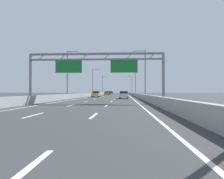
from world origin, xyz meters
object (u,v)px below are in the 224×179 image
at_px(streetlamp_left_mid, 68,71).
at_px(black_car, 109,93).
at_px(streetlamp_right_mid, 144,71).
at_px(streetlamp_right_far, 135,80).
at_px(streetlamp_right_distant, 131,84).
at_px(streetlamp_left_far, 93,80).
at_px(green_car, 111,93).
at_px(white_car, 124,95).
at_px(red_car, 124,93).
at_px(sign_gantry, 96,64).
at_px(streetlamp_left_distant, 103,84).
at_px(yellow_car, 96,94).
at_px(orange_car, 107,93).

xyz_separation_m(streetlamp_left_mid, black_car, (3.68, 60.68, -4.63)).
xyz_separation_m(streetlamp_right_mid, streetlamp_right_far, (0.00, 35.26, 0.00)).
bearing_deg(streetlamp_right_distant, streetlamp_left_far, -112.95).
distance_m(green_car, white_car, 78.91).
bearing_deg(streetlamp_left_far, green_car, 84.92).
bearing_deg(streetlamp_left_mid, streetlamp_right_distant, 78.05).
height_order(streetlamp_right_far, red_car, streetlamp_right_far).
bearing_deg(streetlamp_right_mid, sign_gantry, -116.05).
bearing_deg(streetlamp_left_far, white_car, -72.43).
bearing_deg(green_car, sign_gantry, -87.83).
xyz_separation_m(streetlamp_left_distant, yellow_car, (4.08, -59.56, -4.63)).
relative_size(sign_gantry, red_car, 3.70).
bearing_deg(streetlamp_right_far, streetlamp_right_distant, 90.00).
bearing_deg(streetlamp_left_far, streetlamp_right_mid, -67.05).
distance_m(streetlamp_left_distant, white_car, 70.97).
height_order(streetlamp_left_mid, orange_car, streetlamp_left_mid).
relative_size(streetlamp_left_far, white_car, 2.29).
height_order(sign_gantry, yellow_car, sign_gantry).
xyz_separation_m(sign_gantry, black_car, (-3.79, 75.94, -4.08)).
xyz_separation_m(streetlamp_right_distant, orange_car, (-11.15, -22.34, -4.66)).
height_order(yellow_car, red_car, yellow_car).
height_order(sign_gantry, streetlamp_left_far, streetlamp_left_far).
relative_size(streetlamp_right_mid, streetlamp_right_far, 1.00).
bearing_deg(streetlamp_left_far, streetlamp_left_mid, -90.00).
xyz_separation_m(orange_car, white_car, (7.21, -47.62, 0.01)).
xyz_separation_m(yellow_car, orange_car, (-0.30, 37.22, -0.03)).
height_order(streetlamp_left_far, orange_car, streetlamp_left_far).
xyz_separation_m(streetlamp_left_far, red_car, (10.88, 25.71, -4.68)).
xyz_separation_m(streetlamp_left_mid, streetlamp_left_far, (0.00, 35.26, 0.00)).
height_order(streetlamp_left_mid, streetlamp_left_distant, same).
bearing_deg(green_car, streetlamp_right_mid, -82.07).
bearing_deg(sign_gantry, streetlamp_left_far, 98.42).
xyz_separation_m(streetlamp_left_mid, yellow_car, (4.08, 10.97, -4.63)).
bearing_deg(streetlamp_right_mid, green_car, 97.93).
bearing_deg(green_car, white_car, -84.85).
height_order(orange_car, white_car, white_car).
distance_m(streetlamp_right_far, white_car, 35.23).
bearing_deg(red_car, streetlamp_left_mid, -100.12).
bearing_deg(sign_gantry, green_car, 92.17).
bearing_deg(streetlamp_left_mid, streetlamp_left_far, 90.00).
bearing_deg(streetlamp_right_far, streetlamp_left_far, 180.00).
bearing_deg(green_car, streetlamp_left_distant, -114.31).
xyz_separation_m(streetlamp_right_mid, streetlamp_left_far, (-14.93, 35.26, 0.00)).
bearing_deg(streetlamp_right_mid, orange_car, 103.03).
xyz_separation_m(streetlamp_left_distant, red_car, (10.88, -9.55, -4.68)).
bearing_deg(streetlamp_left_distant, streetlamp_left_far, -90.00).
bearing_deg(orange_car, streetlamp_right_distant, 63.47).
bearing_deg(white_car, green_car, 95.15).
relative_size(green_car, orange_car, 1.08).
xyz_separation_m(streetlamp_right_far, yellow_car, (-10.85, -24.29, -4.63)).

